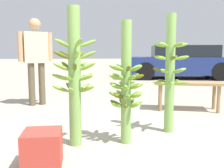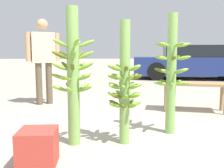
% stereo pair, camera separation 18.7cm
% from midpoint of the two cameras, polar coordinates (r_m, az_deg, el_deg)
% --- Properties ---
extents(ground_plane, '(80.00, 80.00, 0.00)m').
position_cam_midpoint_polar(ground_plane, '(2.76, 4.67, -14.43)').
color(ground_plane, '#A89E8C').
extents(banana_stalk_left, '(0.49, 0.48, 1.50)m').
position_cam_midpoint_polar(banana_stalk_left, '(2.72, -6.93, 2.12)').
color(banana_stalk_left, '#7AA851').
rests_on(banana_stalk_left, ground_plane).
extents(banana_stalk_center, '(0.40, 0.40, 1.36)m').
position_cam_midpoint_polar(banana_stalk_center, '(2.75, 4.87, -0.06)').
color(banana_stalk_center, '#7AA851').
rests_on(banana_stalk_center, ground_plane).
extents(banana_stalk_right, '(0.46, 0.46, 1.49)m').
position_cam_midpoint_polar(banana_stalk_right, '(3.20, 15.07, 2.65)').
color(banana_stalk_right, '#7AA851').
rests_on(banana_stalk_right, ground_plane).
extents(vendor_person, '(0.64, 0.34, 1.66)m').
position_cam_midpoint_polar(vendor_person, '(5.03, -14.45, 6.62)').
color(vendor_person, brown).
rests_on(vendor_person, ground_plane).
extents(market_bench, '(1.25, 0.75, 0.50)m').
position_cam_midpoint_polar(market_bench, '(4.56, 19.46, -0.71)').
color(market_bench, '#99754C').
rests_on(market_bench, ground_plane).
extents(parked_car, '(4.62, 2.59, 1.29)m').
position_cam_midpoint_polar(parked_car, '(10.25, 18.34, 4.71)').
color(parked_car, navy).
rests_on(parked_car, ground_plane).
extents(produce_crate, '(0.33, 0.33, 0.33)m').
position_cam_midpoint_polar(produce_crate, '(2.38, -14.38, -13.91)').
color(produce_crate, '#B2382D').
rests_on(produce_crate, ground_plane).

